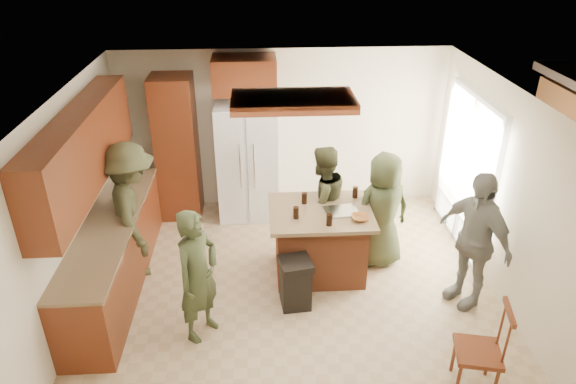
{
  "coord_description": "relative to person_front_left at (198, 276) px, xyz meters",
  "views": [
    {
      "loc": [
        -0.37,
        -4.99,
        4.09
      ],
      "look_at": [
        -0.03,
        0.6,
        1.15
      ],
      "focal_mm": 32.0,
      "sensor_mm": 36.0,
      "label": 1
    }
  ],
  "objects": [
    {
      "name": "person_front_left",
      "position": [
        0.0,
        0.0,
        0.0
      ],
      "size": [
        0.67,
        0.7,
        1.55
      ],
      "primitive_type": "imported",
      "rotation": [
        0.0,
        0.0,
        0.96
      ],
      "color": "#384126",
      "rests_on": "ground"
    },
    {
      "name": "person_behind_left",
      "position": [
        1.49,
        1.48,
        0.02
      ],
      "size": [
        0.91,
        0.81,
        1.59
      ],
      "primitive_type": "imported",
      "rotation": [
        0.0,
        0.0,
        3.68
      ],
      "color": "#3C3E24",
      "rests_on": "ground"
    },
    {
      "name": "person_behind_right",
      "position": [
        2.26,
        1.24,
        0.01
      ],
      "size": [
        0.87,
        0.67,
        1.58
      ],
      "primitive_type": "imported",
      "rotation": [
        0.0,
        0.0,
        3.37
      ],
      "color": "#353D23",
      "rests_on": "ground"
    },
    {
      "name": "person_side_right",
      "position": [
        3.13,
        0.39,
        0.08
      ],
      "size": [
        0.92,
        1.13,
        1.72
      ],
      "primitive_type": "imported",
      "rotation": [
        0.0,
        0.0,
        -1.1
      ],
      "color": "gray",
      "rests_on": "ground"
    },
    {
      "name": "person_counter",
      "position": [
        -0.91,
        1.23,
        0.12
      ],
      "size": [
        0.87,
        1.27,
        1.8
      ],
      "primitive_type": "imported",
      "rotation": [
        0.0,
        0.0,
        1.88
      ],
      "color": "#3A3B22",
      "rests_on": "ground"
    },
    {
      "name": "left_cabinetry",
      "position": [
        -1.19,
        0.94,
        0.18
      ],
      "size": [
        0.64,
        3.0,
        2.3
      ],
      "color": "maroon",
      "rests_on": "ground"
    },
    {
      "name": "back_wall_units",
      "position": [
        -0.28,
        2.74,
        0.6
      ],
      "size": [
        1.8,
        0.6,
        2.45
      ],
      "color": "maroon",
      "rests_on": "ground"
    },
    {
      "name": "refrigerator",
      "position": [
        0.51,
        2.66,
        0.12
      ],
      "size": [
        0.9,
        0.76,
        1.8
      ],
      "color": "white",
      "rests_on": "ground"
    },
    {
      "name": "kitchen_island",
      "position": [
        1.43,
        1.05,
        -0.3
      ],
      "size": [
        1.28,
        1.03,
        0.93
      ],
      "color": "brown",
      "rests_on": "ground"
    },
    {
      "name": "island_items",
      "position": [
        1.65,
        0.95,
        0.19
      ],
      "size": [
        0.92,
        0.74,
        0.15
      ],
      "color": "silver",
      "rests_on": "kitchen_island"
    },
    {
      "name": "trash_bin",
      "position": [
        1.07,
        0.41,
        -0.46
      ],
      "size": [
        0.42,
        0.42,
        0.63
      ],
      "color": "black",
      "rests_on": "ground"
    },
    {
      "name": "spindle_chair",
      "position": [
        2.75,
        -0.93,
        -0.32
      ],
      "size": [
        0.5,
        0.5,
        0.99
      ],
      "color": "maroon",
      "rests_on": "ground"
    }
  ]
}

